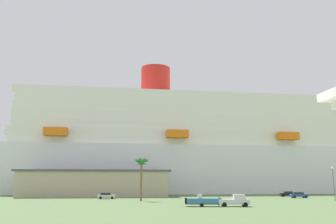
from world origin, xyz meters
The scene contains 10 objects.
ground_plane centered at (0.00, 30.00, 0.00)m, with size 600.00×600.00×0.00m, color #567042.
cruise_ship centered at (15.90, 59.88, 16.27)m, with size 222.00×43.02×57.55m.
terminal_building centered at (-31.09, 28.86, 4.01)m, with size 45.76×20.00×7.98m.
pickup_truck centered at (-1.61, -20.96, 1.04)m, with size 5.80×2.82×2.20m.
small_boat_on_trailer centered at (-6.67, -20.33, 0.96)m, with size 8.25×2.73×2.15m.
palm_tree centered at (-18.04, 0.42, 8.20)m, with size 3.40×3.08×10.17m.
street_lamp centered at (28.34, -3.27, 5.24)m, with size 0.56×0.56×8.06m.
parked_car_blue_suv centered at (26.56, 11.65, 0.84)m, with size 4.90×2.46×1.58m.
parked_car_silver_sedan centered at (-26.79, 11.50, 0.83)m, with size 4.63×2.28×1.58m.
parked_car_black_coupe centered at (27.21, 20.18, 0.83)m, with size 4.45×2.47×1.58m.
Camera 1 is at (-21.00, -85.86, 4.40)m, focal length 37.97 mm.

